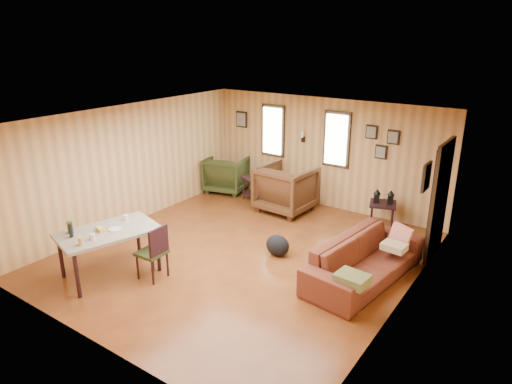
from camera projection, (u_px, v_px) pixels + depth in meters
room at (260, 187)px, 7.74m from camera, size 5.54×6.04×2.44m
sofa at (365, 253)px, 7.07m from camera, size 0.98×2.39×0.91m
recliner_brown at (286, 186)px, 9.82m from camera, size 1.13×1.07×1.11m
recliner_green at (227, 172)px, 11.07m from camera, size 1.11×1.07×0.95m
end_table at (256, 185)px, 10.49m from camera, size 0.67×0.65×0.68m
side_table at (383, 202)px, 8.95m from camera, size 0.63×0.63×0.80m
cooler at (364, 234)px, 8.54m from camera, size 0.35×0.28×0.23m
backpack at (278, 245)px, 7.93m from camera, size 0.46×0.37×0.37m
sofa_pillows at (377, 258)px, 6.79m from camera, size 0.56×1.88×0.39m
dining_table at (107, 235)px, 7.15m from camera, size 1.29×1.69×0.98m
dining_chair at (154, 250)px, 7.07m from camera, size 0.42×0.42×0.90m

